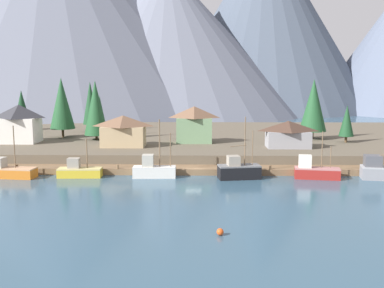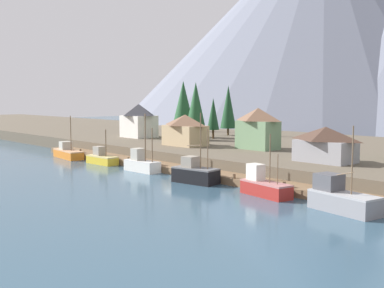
% 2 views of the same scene
% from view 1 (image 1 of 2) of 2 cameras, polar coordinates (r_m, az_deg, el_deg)
% --- Properties ---
extents(ground_plane, '(400.00, 400.00, 1.00)m').
position_cam_1_polar(ground_plane, '(92.67, 0.40, -1.58)').
color(ground_plane, '#335166').
extents(dock, '(80.00, 4.00, 1.60)m').
position_cam_1_polar(dock, '(74.79, 0.22, -3.20)').
color(dock, brown).
rests_on(dock, ground_plane).
extents(shoreline_bank, '(400.00, 56.00, 2.50)m').
position_cam_1_polar(shoreline_bank, '(104.25, 0.48, 0.51)').
color(shoreline_bank, brown).
rests_on(shoreline_bank, ground_plane).
extents(mountain_west_peak, '(171.24, 171.24, 87.40)m').
position_cam_1_polar(mountain_west_peak, '(216.64, -16.74, 15.50)').
color(mountain_west_peak, slate).
rests_on(mountain_west_peak, ground_plane).
extents(mountain_central_peak, '(114.93, 114.93, 60.69)m').
position_cam_1_polar(mountain_central_peak, '(199.84, -3.02, 12.61)').
color(mountain_central_peak, slate).
rests_on(mountain_central_peak, ground_plane).
extents(mountain_east_peak, '(99.79, 99.79, 81.93)m').
position_cam_1_polar(mountain_east_peak, '(223.66, 8.92, 14.80)').
color(mountain_east_peak, '#475160').
rests_on(mountain_east_peak, ground_plane).
extents(fishing_boat_orange, '(9.33, 3.59, 8.06)m').
position_cam_1_polar(fishing_boat_orange, '(76.99, -21.98, -3.10)').
color(fishing_boat_orange, '#CC6B1E').
rests_on(fishing_boat_orange, ground_plane).
extents(fishing_boat_yellow, '(6.73, 2.57, 6.02)m').
position_cam_1_polar(fishing_boat_yellow, '(73.81, -13.73, -3.23)').
color(fishing_boat_yellow, gold).
rests_on(fishing_boat_yellow, ground_plane).
extents(fishing_boat_white, '(6.60, 2.45, 8.99)m').
position_cam_1_polar(fishing_boat_white, '(71.74, -4.77, -3.14)').
color(fishing_boat_white, silver).
rests_on(fishing_boat_white, ground_plane).
extents(fishing_boat_black, '(6.66, 3.66, 9.45)m').
position_cam_1_polar(fishing_boat_black, '(70.94, 5.74, -3.23)').
color(fishing_boat_black, black).
rests_on(fishing_boat_black, ground_plane).
extents(fishing_boat_red, '(6.97, 3.26, 7.29)m').
position_cam_1_polar(fishing_boat_red, '(73.13, 14.90, -3.23)').
color(fishing_boat_red, maroon).
rests_on(fishing_boat_red, ground_plane).
extents(fishing_boat_grey, '(7.56, 3.92, 8.72)m').
position_cam_1_polar(fishing_boat_grey, '(75.87, 22.50, -3.05)').
color(fishing_boat_grey, gray).
rests_on(fishing_boat_grey, ground_plane).
extents(house_grey, '(8.16, 5.02, 4.91)m').
position_cam_1_polar(house_grey, '(86.53, 11.74, 1.23)').
color(house_grey, gray).
rests_on(house_grey, shoreline_bank).
extents(house_tan, '(8.30, 5.17, 5.78)m').
position_cam_1_polar(house_tan, '(86.92, -8.45, 1.64)').
color(house_tan, tan).
rests_on(house_tan, shoreline_bank).
extents(house_white, '(7.48, 5.93, 7.49)m').
position_cam_1_polar(house_white, '(97.04, -20.45, 2.41)').
color(house_white, silver).
rests_on(house_white, shoreline_bank).
extents(house_green, '(7.22, 4.45, 7.15)m').
position_cam_1_polar(house_green, '(90.87, 0.28, 2.46)').
color(house_green, '#6B8E66').
rests_on(house_green, shoreline_bank).
extents(conifer_near_left, '(5.53, 5.53, 12.40)m').
position_cam_1_polar(conifer_near_left, '(99.02, 14.71, 4.63)').
color(conifer_near_left, '#4C3823').
rests_on(conifer_near_left, shoreline_bank).
extents(conifer_near_right, '(5.25, 5.25, 12.68)m').
position_cam_1_polar(conifer_near_right, '(102.25, -15.72, 4.84)').
color(conifer_near_right, '#4C3823').
rests_on(conifer_near_right, shoreline_bank).
extents(conifer_mid_left, '(3.74, 3.74, 11.78)m').
position_cam_1_polar(conifer_mid_left, '(111.97, -12.38, 4.96)').
color(conifer_mid_left, '#4C3823').
rests_on(conifer_mid_left, shoreline_bank).
extents(conifer_mid_right, '(4.83, 4.83, 12.16)m').
position_cam_1_polar(conifer_mid_right, '(96.91, -11.77, 4.39)').
color(conifer_mid_right, '#4C3823').
rests_on(conifer_mid_right, shoreline_bank).
extents(conifer_back_left, '(2.65, 2.65, 8.85)m').
position_cam_1_polar(conifer_back_left, '(102.38, -11.26, 3.92)').
color(conifer_back_left, '#4C3823').
rests_on(conifer_back_left, shoreline_bank).
extents(conifer_back_right, '(2.93, 2.93, 7.34)m').
position_cam_1_polar(conifer_back_right, '(96.01, 18.50, 2.72)').
color(conifer_back_right, '#4C3823').
rests_on(conifer_back_right, shoreline_bank).
extents(conifer_centre, '(3.91, 3.91, 9.67)m').
position_cam_1_polar(conifer_centre, '(119.00, -20.20, 4.22)').
color(conifer_centre, '#4C3823').
rests_on(conifer_centre, shoreline_bank).
extents(channel_buoy, '(0.70, 0.70, 0.70)m').
position_cam_1_polar(channel_buoy, '(46.33, 3.48, -10.73)').
color(channel_buoy, '#E04C19').
rests_on(channel_buoy, ground_plane).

